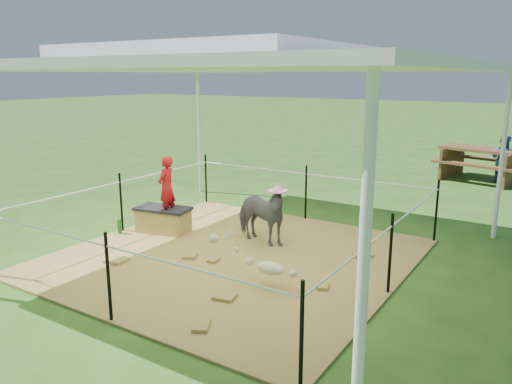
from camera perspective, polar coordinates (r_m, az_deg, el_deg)
The scene contains 13 objects.
ground at distance 7.20m, azimuth -2.59°, elevation -7.53°, with size 90.00×90.00×0.00m, color #2D5919.
hay_patch at distance 7.20m, azimuth -2.59°, elevation -7.42°, with size 4.60×4.60×0.03m, color brown.
canopy_tent at distance 6.73m, azimuth -2.84°, elevation 14.42°, with size 6.30×6.30×2.90m.
rope_fence at distance 7.00m, azimuth -2.65°, elevation -2.60°, with size 4.54×4.54×1.00m.
straw_bale at distance 8.33m, azimuth -10.53°, elevation -3.27°, with size 0.83×0.42×0.37m, color #A37A3B.
dark_cloth at distance 8.28m, azimuth -10.59°, elevation -1.89°, with size 0.89×0.46×0.05m, color black.
woman at distance 8.10m, azimuth -10.22°, elevation 1.25°, with size 0.36×0.24×1.00m, color red.
green_bottle at distance 8.43m, azimuth -15.35°, elevation -3.82°, with size 0.06×0.06×0.23m, color #176820.
pony at distance 7.58m, azimuth 0.40°, elevation -2.63°, with size 0.48×1.06×0.90m, color #45454A.
pink_hat at distance 7.46m, azimuth 0.41°, elevation 1.17°, with size 0.28×0.28×0.13m, color pink.
foal at distance 6.10m, azimuth 1.66°, elevation -8.43°, with size 0.97×0.54×0.54m, color beige, non-canonical shape.
picnic_table_near at distance 13.43m, azimuth 24.41°, elevation 2.87°, with size 1.93×1.39×0.80m, color brown.
distant_person at distance 13.44m, azimuth 26.35°, elevation 3.42°, with size 0.56×0.44×1.15m, color #305CB4.
Camera 1 is at (3.89, -5.49, 2.56)m, focal length 35.00 mm.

